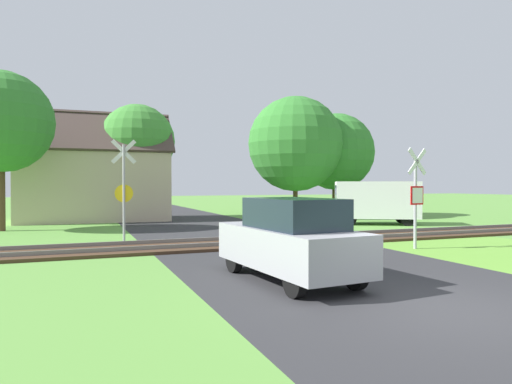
# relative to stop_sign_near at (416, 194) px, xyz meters

# --- Properties ---
(ground_plane) EXTENTS (160.00, 160.00, 0.00)m
(ground_plane) POSITION_rel_stop_sign_near_xyz_m (-4.45, -5.93, -1.78)
(ground_plane) COLOR #5B933D
(road_asphalt) EXTENTS (7.24, 80.00, 0.01)m
(road_asphalt) POSITION_rel_stop_sign_near_xyz_m (-4.45, -3.93, -1.78)
(road_asphalt) COLOR #2D2D30
(road_asphalt) RESTS_ON ground
(rail_track) EXTENTS (60.00, 2.60, 0.22)m
(rail_track) POSITION_rel_stop_sign_near_xyz_m (-4.45, 3.02, -1.72)
(rail_track) COLOR #422D1E
(rail_track) RESTS_ON ground
(stop_sign_near) EXTENTS (0.87, 0.21, 3.25)m
(stop_sign_near) POSITION_rel_stop_sign_near_xyz_m (0.00, 0.00, 0.00)
(stop_sign_near) COLOR #9E9EA5
(stop_sign_near) RESTS_ON ground
(crossing_sign_far) EXTENTS (0.88, 0.16, 3.69)m
(crossing_sign_far) POSITION_rel_stop_sign_near_xyz_m (-8.60, 5.09, 0.25)
(crossing_sign_far) COLOR #9E9EA5
(crossing_sign_far) RESTS_ON ground
(house) EXTENTS (8.65, 5.46, 6.36)m
(house) POSITION_rel_stop_sign_near_xyz_m (-9.13, 16.41, 0.42)
(house) COLOR #C6B293
(house) RESTS_ON ground
(tree_center) EXTENTS (4.41, 4.41, 6.85)m
(tree_center) POSITION_rel_stop_sign_near_xyz_m (-6.77, 16.09, 2.85)
(tree_center) COLOR #513823
(tree_center) RESTS_ON ground
(tree_left) EXTENTS (4.54, 4.54, 7.16)m
(tree_left) POSITION_rel_stop_sign_near_xyz_m (-13.29, 11.39, 3.10)
(tree_left) COLOR #513823
(tree_left) RESTS_ON ground
(tree_right) EXTENTS (5.97, 5.97, 7.63)m
(tree_right) POSITION_rel_stop_sign_near_xyz_m (2.70, 14.10, 2.86)
(tree_right) COLOR #513823
(tree_right) RESTS_ON ground
(tree_far) EXTENTS (5.11, 5.11, 6.83)m
(tree_far) POSITION_rel_stop_sign_near_xyz_m (5.99, 14.65, 2.48)
(tree_far) COLOR #513823
(tree_far) RESTS_ON ground
(mail_truck) EXTENTS (5.19, 3.97, 2.24)m
(mail_truck) POSITION_rel_stop_sign_near_xyz_m (4.28, 8.18, -0.54)
(mail_truck) COLOR white
(mail_truck) RESTS_ON ground
(parked_car) EXTENTS (1.99, 4.13, 1.78)m
(parked_car) POSITION_rel_stop_sign_near_xyz_m (-5.90, -2.93, -0.89)
(parked_car) COLOR #99999E
(parked_car) RESTS_ON ground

